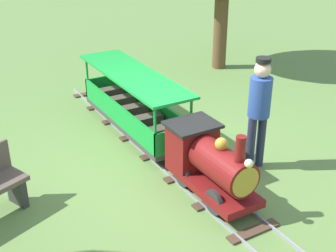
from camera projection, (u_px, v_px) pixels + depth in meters
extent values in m
plane|color=#608442|center=(174.00, 165.00, 6.58)|extent=(60.00, 60.00, 0.00)
cube|color=gray|center=(174.00, 149.00, 6.97)|extent=(0.03, 6.40, 0.04)
cube|color=gray|center=(148.00, 156.00, 6.77)|extent=(0.03, 6.40, 0.04)
cube|color=#4C3828|center=(91.00, 93.00, 9.08)|extent=(0.68, 0.14, 0.03)
cube|color=#4C3828|center=(105.00, 105.00, 8.53)|extent=(0.68, 0.14, 0.03)
cube|color=#4C3828|center=(121.00, 119.00, 7.97)|extent=(0.68, 0.14, 0.03)
cube|color=#4C3828|center=(140.00, 135.00, 7.42)|extent=(0.68, 0.14, 0.03)
cube|color=#4C3828|center=(161.00, 153.00, 6.87)|extent=(0.68, 0.14, 0.03)
cube|color=#4C3828|center=(187.00, 174.00, 6.32)|extent=(0.68, 0.14, 0.03)
cube|color=#4C3828|center=(217.00, 200.00, 5.76)|extent=(0.68, 0.14, 0.03)
cube|color=#4C3828|center=(253.00, 231.00, 5.21)|extent=(0.68, 0.14, 0.03)
cube|color=maroon|center=(212.00, 183.00, 5.77)|extent=(0.56, 1.40, 0.10)
cylinder|color=maroon|center=(223.00, 166.00, 5.47)|extent=(0.44, 0.85, 0.44)
cylinder|color=#B7932D|center=(245.00, 182.00, 5.14)|extent=(0.37, 0.02, 0.37)
cylinder|color=maroon|center=(241.00, 149.00, 5.07)|extent=(0.12, 0.12, 0.31)
sphere|color=#B7932D|center=(221.00, 144.00, 5.39)|extent=(0.16, 0.16, 0.16)
cube|color=maroon|center=(192.00, 145.00, 6.00)|extent=(0.56, 0.45, 0.55)
cube|color=black|center=(193.00, 125.00, 5.88)|extent=(0.64, 0.53, 0.04)
sphere|color=#F2EAB2|center=(249.00, 163.00, 5.00)|extent=(0.10, 0.10, 0.10)
cylinder|color=#2D2D2D|center=(243.00, 192.00, 5.61)|extent=(0.05, 0.32, 0.32)
cylinder|color=#2D2D2D|center=(214.00, 202.00, 5.41)|extent=(0.05, 0.32, 0.32)
cylinder|color=#2D2D2D|center=(210.00, 166.00, 6.15)|extent=(0.05, 0.32, 0.32)
cylinder|color=#2D2D2D|center=(182.00, 175.00, 5.95)|extent=(0.05, 0.32, 0.32)
cube|color=#3F3F3F|center=(134.00, 121.00, 7.50)|extent=(0.64, 2.60, 0.08)
cube|color=green|center=(150.00, 106.00, 7.54)|extent=(0.04, 2.60, 0.35)
cube|color=green|center=(117.00, 113.00, 7.27)|extent=(0.04, 2.60, 0.35)
cube|color=green|center=(174.00, 141.00, 6.41)|extent=(0.64, 0.04, 0.35)
cube|color=green|center=(103.00, 85.00, 8.40)|extent=(0.64, 0.04, 0.35)
cylinder|color=green|center=(191.00, 123.00, 6.48)|extent=(0.04, 0.04, 0.75)
cylinder|color=green|center=(155.00, 132.00, 6.21)|extent=(0.04, 0.04, 0.75)
cylinder|color=green|center=(117.00, 73.00, 8.42)|extent=(0.04, 0.04, 0.75)
cylinder|color=green|center=(88.00, 78.00, 8.16)|extent=(0.04, 0.04, 0.75)
cube|color=green|center=(133.00, 75.00, 7.15)|extent=(0.74, 2.70, 0.04)
cube|color=brown|center=(111.00, 94.00, 8.14)|extent=(0.48, 0.20, 0.24)
cube|color=brown|center=(122.00, 103.00, 7.79)|extent=(0.48, 0.20, 0.24)
cube|color=brown|center=(134.00, 112.00, 7.43)|extent=(0.48, 0.20, 0.24)
cube|color=brown|center=(147.00, 123.00, 7.07)|extent=(0.48, 0.20, 0.24)
cube|color=brown|center=(162.00, 134.00, 6.71)|extent=(0.48, 0.20, 0.24)
cylinder|color=#262626|center=(174.00, 141.00, 6.90)|extent=(0.04, 0.24, 0.24)
cylinder|color=#262626|center=(148.00, 148.00, 6.70)|extent=(0.04, 0.24, 0.24)
cylinder|color=#262626|center=(123.00, 102.00, 8.31)|extent=(0.04, 0.24, 0.24)
cylinder|color=#262626|center=(100.00, 106.00, 8.11)|extent=(0.04, 0.24, 0.24)
cylinder|color=#282D47|center=(261.00, 140.00, 6.41)|extent=(0.12, 0.12, 0.80)
cylinder|color=#282D47|center=(251.00, 143.00, 6.32)|extent=(0.12, 0.12, 0.80)
cylinder|color=#2D4C99|center=(260.00, 97.00, 6.07)|extent=(0.30, 0.30, 0.55)
sphere|color=beige|center=(263.00, 70.00, 5.91)|extent=(0.22, 0.22, 0.22)
cylinder|color=black|center=(264.00, 60.00, 5.85)|extent=(0.20, 0.20, 0.06)
cube|color=#333333|center=(17.00, 189.00, 5.63)|extent=(0.19, 0.33, 0.42)
cylinder|color=brown|center=(221.00, 25.00, 10.18)|extent=(0.31, 0.31, 1.97)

